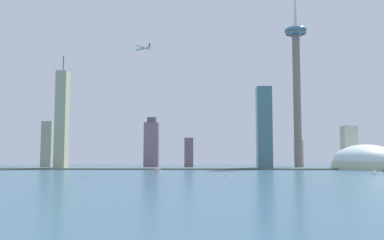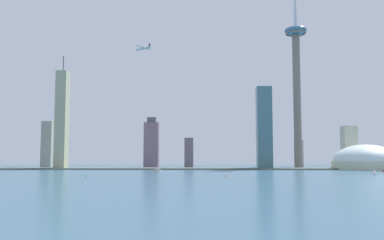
{
  "view_description": "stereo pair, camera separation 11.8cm",
  "coord_description": "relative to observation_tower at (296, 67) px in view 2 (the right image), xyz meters",
  "views": [
    {
      "loc": [
        -4.98,
        -255.59,
        22.75
      ],
      "look_at": [
        -21.04,
        436.4,
        81.74
      ],
      "focal_mm": 38.78,
      "sensor_mm": 36.0,
      "label": 1
    },
    {
      "loc": [
        -4.86,
        -255.59,
        22.75
      ],
      "look_at": [
        -21.04,
        436.4,
        81.74
      ],
      "focal_mm": 38.78,
      "sensor_mm": 36.0,
      "label": 2
    }
  ],
  "objects": [
    {
      "name": "skyscraper_1",
      "position": [
        -446.51,
        25.84,
        -134.98
      ],
      "size": [
        19.0,
        22.32,
        84.21
      ],
      "color": "#949B8C",
      "rests_on": "ground"
    },
    {
      "name": "skyscraper_6",
      "position": [
        -401.32,
        -35.83,
        -94.93
      ],
      "size": [
        18.04,
        22.29,
        190.92
      ],
      "color": "#A0A482",
      "rests_on": "ground"
    },
    {
      "name": "boat_2",
      "position": [
        36.83,
        -225.59,
        -175.21
      ],
      "size": [
        6.84,
        10.8,
        11.11
      ],
      "rotation": [
        0.0,
        0.0,
        1.16
      ],
      "color": "white",
      "rests_on": "ground"
    },
    {
      "name": "airplane",
      "position": [
        -269.19,
        -11.39,
        32.55
      ],
      "size": [
        31.39,
        32.51,
        8.55
      ],
      "rotation": [
        0.0,
        0.0,
        2.56
      ],
      "color": "#A8C4C6"
    },
    {
      "name": "skyscraper_4",
      "position": [
        -191.38,
        72.92,
        -149.15
      ],
      "size": [
        16.74,
        20.45,
        55.88
      ],
      "color": "slate",
      "rests_on": "ground"
    },
    {
      "name": "skyscraper_0",
      "position": [
        101.62,
        39.15,
        -139.1
      ],
      "size": [
        23.87,
        25.95,
        75.98
      ],
      "color": "#B7B699",
      "rests_on": "ground"
    },
    {
      "name": "waterfront_pier",
      "position": [
        -162.15,
        -39.32,
        -176.06
      ],
      "size": [
        702.75,
        54.08,
        2.07
      ],
      "primitive_type": "cube",
      "color": "#505C52",
      "rests_on": "ground"
    },
    {
      "name": "channel_buoy_0",
      "position": [
        -140.76,
        -275.95,
        -176.2
      ],
      "size": [
        1.86,
        1.86,
        1.78
      ],
      "primitive_type": "cone",
      "color": "#E54C19",
      "rests_on": "ground"
    },
    {
      "name": "boat_3",
      "position": [
        -232.25,
        -118.55,
        -175.64
      ],
      "size": [
        12.07,
        7.67,
        7.23
      ],
      "rotation": [
        0.0,
        0.0,
        2.83
      ],
      "color": "beige",
      "rests_on": "ground"
    },
    {
      "name": "stadium_dome",
      "position": [
        96.25,
        -48.1,
        -165.06
      ],
      "size": [
        105.74,
        105.74,
        52.94
      ],
      "color": "beige",
      "rests_on": "ground"
    },
    {
      "name": "skyscraper_5",
      "position": [
        -62.15,
        -26.22,
        -108.16
      ],
      "size": [
        24.86,
        22.86,
        137.86
      ],
      "color": "#466D77",
      "rests_on": "ground"
    },
    {
      "name": "channel_buoy_1",
      "position": [
        -290.89,
        -280.76,
        -175.86
      ],
      "size": [
        1.3,
        1.3,
        2.45
      ],
      "primitive_type": "cone",
      "color": "green",
      "rests_on": "ground"
    },
    {
      "name": "observation_tower",
      "position": [
        0.0,
        0.0,
        0.0
      ],
      "size": [
        38.94,
        38.94,
        370.39
      ],
      "color": "slate",
      "rests_on": "ground"
    },
    {
      "name": "skyscraper_2",
      "position": [
        11.2,
        45.25,
        -151.91
      ],
      "size": [
        12.01,
        23.25,
        50.36
      ],
      "color": "#B4A49E",
      "rests_on": "ground"
    },
    {
      "name": "ground_plane",
      "position": [
        -162.15,
        -466.32,
        -177.09
      ],
      "size": [
        6000.0,
        6000.0,
        0.0
      ],
      "primitive_type": "plane",
      "color": "#345A70"
    },
    {
      "name": "skyscraper_3",
      "position": [
        -262.89,
        69.1,
        -132.6
      ],
      "size": [
        27.49,
        24.73,
        95.25
      ],
      "color": "slate",
      "rests_on": "ground"
    }
  ]
}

